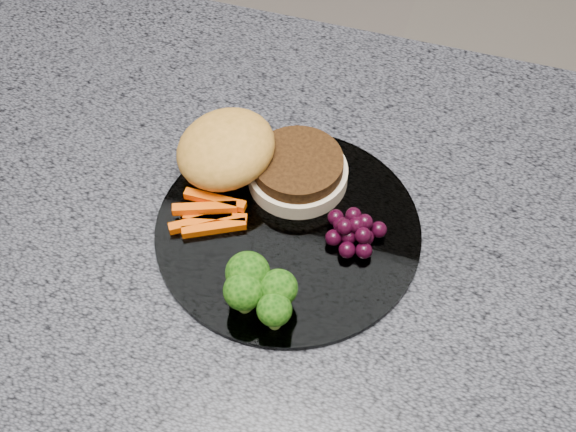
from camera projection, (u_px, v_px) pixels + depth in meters
The scene contains 7 objects.
island_cabinet at pixel (247, 400), 1.18m from camera, with size 1.20×0.60×0.86m, color brown.
countertop at pixel (229, 217), 0.82m from camera, with size 1.20×0.60×0.04m, color #4F5059.
plate at pixel (288, 230), 0.78m from camera, with size 0.26×0.26×0.01m, color white.
burger at pixel (251, 160), 0.80m from camera, with size 0.19×0.13×0.06m.
carrot_sticks at pixel (210, 214), 0.78m from camera, with size 0.08×0.06×0.02m.
broccoli at pixel (258, 287), 0.71m from camera, with size 0.07×0.06×0.05m.
grape_bunch at pixel (354, 231), 0.76m from camera, with size 0.06×0.05×0.03m.
Camera 1 is at (0.20, -0.45, 1.54)m, focal length 50.00 mm.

